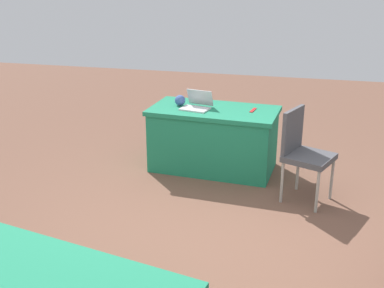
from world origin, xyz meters
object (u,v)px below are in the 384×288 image
at_px(chair_aisle, 303,149).
at_px(scissors_red, 253,110).
at_px(laptop_silver, 197,105).
at_px(yarn_ball, 180,100).
at_px(table_foreground, 213,139).

relative_size(chair_aisle, scissors_red, 5.32).
bearing_deg(laptop_silver, yarn_ball, -9.67).
relative_size(laptop_silver, yarn_ball, 2.92).
height_order(yarn_ball, scissors_red, yarn_ball).
height_order(chair_aisle, yarn_ball, chair_aisle).
distance_m(laptop_silver, scissors_red, 0.66).
distance_m(table_foreground, chair_aisle, 1.21).
xyz_separation_m(yarn_ball, scissors_red, (-0.87, -0.00, -0.06)).
xyz_separation_m(table_foreground, laptop_silver, (0.20, 0.04, 0.41)).
bearing_deg(scissors_red, yarn_ball, -81.46).
height_order(laptop_silver, scissors_red, laptop_silver).
height_order(chair_aisle, laptop_silver, chair_aisle).
bearing_deg(laptop_silver, chair_aisle, 167.70).
bearing_deg(chair_aisle, yarn_ball, -90.78).
relative_size(table_foreground, chair_aisle, 1.59).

